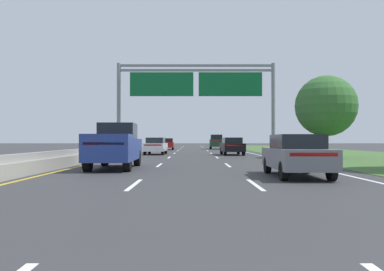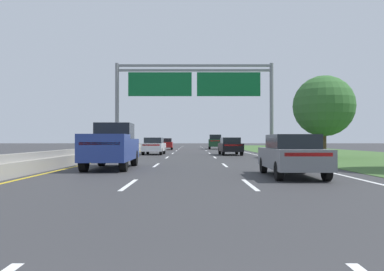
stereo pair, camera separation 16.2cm
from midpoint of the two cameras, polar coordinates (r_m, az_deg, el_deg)
The scene contains 12 objects.
ground_plane at distance 36.31m, azimuth 0.19°, elevation -2.80°, with size 220.00×220.00×0.00m, color #333335.
lane_striping at distance 35.85m, azimuth 0.19°, elevation -2.82°, with size 11.96×106.00×0.01m.
grass_verge_right at distance 38.89m, azimuth 21.23°, elevation -2.60°, with size 14.00×110.00×0.02m, color #3D602D.
median_barrier_concrete at distance 36.89m, azimuth -10.13°, elevation -2.21°, with size 0.60×110.00×0.85m.
overhead_sign_gantry at distance 36.71m, azimuth 0.66°, elevation 6.93°, with size 15.06×0.42×8.66m.
pickup_truck_blue at distance 18.80m, azimuth -11.37°, elevation -1.54°, with size 2.14×5.45×2.20m.
car_grey_right_lane_sedan at distance 14.85m, azimuth 15.07°, elevation -2.76°, with size 1.89×4.43×1.57m.
car_red_left_lane_sedan at distance 53.03m, azimuth -3.61°, elevation -1.23°, with size 1.94×4.45×1.57m.
car_white_left_lane_sedan at distance 36.00m, azimuth -5.33°, elevation -1.51°, with size 1.93×4.44×1.57m.
car_black_right_lane_sedan at distance 34.93m, azimuth 6.01°, elevation -1.54°, with size 1.95×4.45×1.57m.
car_darkgreen_right_lane_suv at distance 56.58m, azimuth 3.71°, elevation -0.91°, with size 2.03×4.75×2.11m.
roadside_tree_mid at distance 30.77m, azimuth 19.28°, elevation 4.14°, with size 4.59×4.59×6.22m.
Camera 2 is at (0.08, -1.28, 1.38)m, focal length 35.99 mm.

